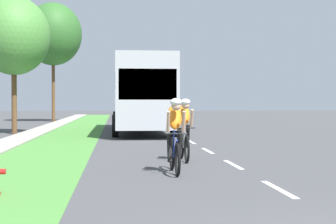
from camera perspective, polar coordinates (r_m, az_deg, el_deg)
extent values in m
plane|color=#424244|center=(24.15, 0.94, -2.43)|extent=(120.00, 120.00, 0.00)
cube|color=#478438|center=(24.07, -10.42, -2.45)|extent=(2.56, 70.00, 0.01)
cube|color=#9E998E|center=(24.30, -14.88, -2.43)|extent=(1.23, 70.00, 0.10)
cube|color=white|center=(9.25, 12.02, -8.25)|extent=(0.12, 1.80, 0.01)
cube|color=white|center=(12.59, 7.15, -5.73)|extent=(0.12, 1.80, 0.01)
cube|color=white|center=(16.01, 4.36, -4.25)|extent=(0.12, 1.80, 0.01)
cube|color=white|center=(19.45, 2.56, -3.29)|extent=(0.12, 1.80, 0.01)
cube|color=white|center=(22.91, 1.31, -2.61)|extent=(0.12, 1.80, 0.01)
cube|color=white|center=(26.38, 0.38, -2.11)|extent=(0.12, 1.80, 0.01)
cube|color=white|center=(29.86, -0.33, -1.73)|extent=(0.12, 1.80, 0.01)
cube|color=white|center=(33.34, -0.89, -1.43)|extent=(0.12, 1.80, 0.01)
cube|color=white|center=(36.83, -1.34, -1.18)|extent=(0.12, 1.80, 0.01)
cube|color=white|center=(40.31, -1.72, -0.98)|extent=(0.12, 1.80, 0.01)
cube|color=white|center=(43.80, -2.04, -0.81)|extent=(0.12, 1.80, 0.01)
cube|color=white|center=(47.30, -2.31, -0.66)|extent=(0.12, 1.80, 0.01)
cube|color=white|center=(50.79, -2.54, -0.54)|extent=(0.12, 1.80, 0.01)
cube|color=white|center=(54.28, -2.74, -0.43)|extent=(0.12, 1.80, 0.01)
cylinder|color=red|center=(8.79, -17.77, -6.23)|extent=(0.12, 0.09, 0.09)
torus|color=black|center=(11.55, 0.44, -4.66)|extent=(0.06, 0.68, 0.68)
torus|color=black|center=(10.52, 1.04, -5.24)|extent=(0.06, 0.68, 0.68)
cylinder|color=#23389E|center=(10.92, 0.79, -4.05)|extent=(0.04, 0.59, 0.43)
cylinder|color=#23389E|center=(11.19, 0.63, -3.41)|extent=(0.04, 0.04, 0.55)
cylinder|color=#23389E|center=(10.94, 0.76, -2.31)|extent=(0.03, 0.55, 0.03)
cylinder|color=black|center=(10.50, 1.03, -2.40)|extent=(0.42, 0.02, 0.02)
ellipsoid|color=orange|center=(11.00, 0.72, -0.57)|extent=(0.30, 0.54, 0.63)
sphere|color=tan|center=(10.72, 0.88, 0.67)|extent=(0.20, 0.20, 0.20)
ellipsoid|color=white|center=(10.72, 0.88, 1.10)|extent=(0.24, 0.28, 0.16)
cylinder|color=tan|center=(10.71, 0.03, -1.05)|extent=(0.07, 0.26, 0.45)
cylinder|color=tan|center=(10.74, 1.73, -1.04)|extent=(0.07, 0.26, 0.45)
cylinder|color=black|center=(11.11, 0.16, -3.96)|extent=(0.10, 0.30, 0.60)
cylinder|color=black|center=(11.07, 1.21, -3.46)|extent=(0.10, 0.25, 0.61)
torus|color=black|center=(13.83, 1.49, -3.70)|extent=(0.06, 0.68, 0.68)
torus|color=black|center=(12.80, 2.08, -4.09)|extent=(0.06, 0.68, 0.68)
cylinder|color=#A5A8AD|center=(13.20, 1.83, -3.15)|extent=(0.04, 0.59, 0.43)
cylinder|color=#A5A8AD|center=(13.47, 1.68, -2.64)|extent=(0.04, 0.04, 0.55)
cylinder|color=#A5A8AD|center=(13.23, 1.80, -1.71)|extent=(0.03, 0.55, 0.03)
cylinder|color=black|center=(12.78, 2.07, -1.76)|extent=(0.42, 0.02, 0.02)
ellipsoid|color=orange|center=(13.29, 1.77, -0.27)|extent=(0.30, 0.54, 0.63)
sphere|color=tan|center=(13.01, 1.93, 0.75)|extent=(0.20, 0.20, 0.20)
ellipsoid|color=white|center=(13.01, 1.93, 1.11)|extent=(0.24, 0.28, 0.16)
cylinder|color=tan|center=(12.99, 1.23, -0.66)|extent=(0.07, 0.26, 0.45)
cylinder|color=tan|center=(13.03, 2.62, -0.65)|extent=(0.07, 0.26, 0.45)
cylinder|color=black|center=(13.39, 1.29, -3.09)|extent=(0.10, 0.30, 0.60)
cylinder|color=black|center=(13.36, 2.17, -2.67)|extent=(0.10, 0.25, 0.61)
cube|color=#A5A8AD|center=(25.87, -3.00, 2.09)|extent=(2.50, 11.60, 3.10)
cube|color=#1E2833|center=(25.88, -3.01, 2.97)|extent=(2.52, 10.67, 0.64)
cube|color=#1E2833|center=(20.12, -2.24, 3.06)|extent=(2.25, 0.06, 1.20)
cylinder|color=black|center=(22.10, -5.78, -1.52)|extent=(0.28, 0.96, 0.96)
cylinder|color=black|center=(22.23, 0.67, -1.50)|extent=(0.28, 0.96, 0.96)
cylinder|color=black|center=(29.05, -5.76, -0.88)|extent=(0.28, 0.96, 0.96)
cylinder|color=black|center=(29.15, -0.84, -0.87)|extent=(0.28, 0.96, 0.96)
cube|color=black|center=(45.17, -3.81, 0.16)|extent=(1.96, 5.10, 0.76)
cube|color=black|center=(44.40, -3.78, 0.91)|extent=(1.80, 1.78, 0.64)
cube|color=#1E2833|center=(43.69, -3.75, 0.88)|extent=(1.67, 0.08, 0.52)
cube|color=black|center=(46.17, -4.97, 0.55)|extent=(0.08, 2.81, 0.40)
cube|color=black|center=(46.22, -2.74, 0.55)|extent=(0.08, 2.81, 0.40)
cube|color=black|center=(47.68, -3.91, 0.57)|extent=(1.80, 0.08, 0.40)
cylinder|color=black|center=(43.63, -5.03, -0.33)|extent=(0.26, 0.76, 0.76)
cylinder|color=black|center=(43.69, -2.46, -0.32)|extent=(0.26, 0.76, 0.76)
cylinder|color=black|center=(46.69, -5.07, -0.23)|extent=(0.26, 0.76, 0.76)
cylinder|color=black|center=(46.75, -2.67, -0.22)|extent=(0.26, 0.76, 0.76)
cube|color=silver|center=(56.26, -4.56, 0.45)|extent=(1.90, 4.70, 1.00)
cube|color=silver|center=(56.46, -4.56, 1.18)|extent=(1.71, 2.91, 0.52)
cube|color=#1E2833|center=(55.20, -4.54, 1.06)|extent=(1.56, 0.08, 0.44)
cylinder|color=black|center=(54.85, -5.52, -0.04)|extent=(0.25, 0.72, 0.72)
cylinder|color=black|center=(54.89, -3.54, -0.04)|extent=(0.25, 0.72, 0.72)
cylinder|color=black|center=(57.67, -5.53, 0.01)|extent=(0.25, 0.72, 0.72)
cylinder|color=black|center=(57.71, -3.64, 0.02)|extent=(0.25, 0.72, 0.72)
cube|color=#194C2D|center=(67.05, -1.86, 0.42)|extent=(1.76, 4.30, 0.76)
cube|color=#194C2D|center=(67.19, -1.87, 0.95)|extent=(1.55, 2.24, 0.52)
cube|color=#1E2833|center=(66.23, -1.81, 0.93)|extent=(1.44, 0.08, 0.44)
cylinder|color=black|center=(65.67, -2.54, 0.12)|extent=(0.22, 0.64, 0.64)
cylinder|color=black|center=(65.79, -1.01, 0.13)|extent=(0.22, 0.64, 0.64)
cylinder|color=black|center=(68.33, -2.67, 0.16)|extent=(0.22, 0.64, 0.64)
cylinder|color=black|center=(68.45, -1.20, 0.17)|extent=(0.22, 0.64, 0.64)
cylinder|color=brown|center=(25.12, -16.50, 1.35)|extent=(0.24, 0.24, 3.23)
ellipsoid|color=#478438|center=(25.30, -16.54, 8.02)|extent=(3.31, 3.31, 3.64)
cylinder|color=brown|center=(39.53, -12.45, 2.43)|extent=(0.24, 0.24, 4.82)
ellipsoid|color=#2D6026|center=(39.84, -12.47, 8.34)|extent=(4.22, 4.22, 4.65)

